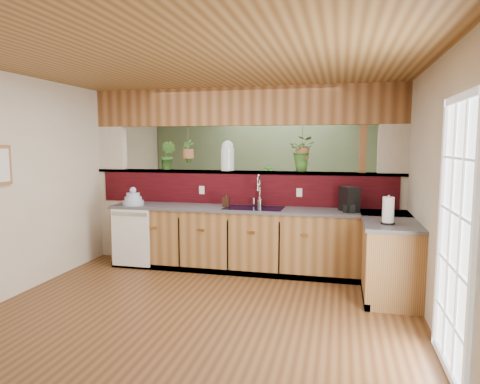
% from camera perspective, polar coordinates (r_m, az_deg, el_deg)
% --- Properties ---
extents(ground, '(4.60, 7.00, 0.01)m').
position_cam_1_polar(ground, '(5.30, -3.05, -13.26)').
color(ground, brown).
rests_on(ground, ground).
extents(ceiling, '(4.60, 7.00, 0.01)m').
position_cam_1_polar(ceiling, '(5.06, -3.23, 15.68)').
color(ceiling, brown).
rests_on(ceiling, ground).
extents(wall_back, '(4.60, 0.02, 2.60)m').
position_cam_1_polar(wall_back, '(8.42, 3.61, 3.13)').
color(wall_back, beige).
rests_on(wall_back, ground).
extents(wall_left, '(0.02, 7.00, 2.60)m').
position_cam_1_polar(wall_left, '(6.08, -24.42, 1.27)').
color(wall_left, beige).
rests_on(wall_left, ground).
extents(wall_right, '(0.02, 7.00, 2.60)m').
position_cam_1_polar(wall_right, '(4.90, 23.65, 0.18)').
color(wall_right, beige).
rests_on(wall_right, ground).
extents(pass_through_partition, '(4.60, 0.21, 2.60)m').
position_cam_1_polar(pass_through_partition, '(6.32, 0.58, 1.03)').
color(pass_through_partition, beige).
rests_on(pass_through_partition, ground).
extents(pass_through_ledge, '(4.60, 0.21, 0.04)m').
position_cam_1_polar(pass_through_ledge, '(6.31, 0.32, 2.66)').
color(pass_through_ledge, brown).
rests_on(pass_through_ledge, ground).
extents(header_beam, '(4.60, 0.15, 0.55)m').
position_cam_1_polar(header_beam, '(6.32, 0.33, 11.33)').
color(header_beam, brown).
rests_on(header_beam, ground).
extents(sage_backwall, '(4.55, 0.02, 2.55)m').
position_cam_1_polar(sage_backwall, '(8.40, 3.58, 3.12)').
color(sage_backwall, '#59714D').
rests_on(sage_backwall, ground).
extents(countertop, '(4.14, 1.52, 0.90)m').
position_cam_1_polar(countertop, '(5.84, 7.32, -6.85)').
color(countertop, brown).
rests_on(countertop, ground).
extents(dishwasher, '(0.58, 0.03, 0.82)m').
position_cam_1_polar(dishwasher, '(6.31, -14.41, -5.93)').
color(dishwasher, white).
rests_on(dishwasher, ground).
extents(navy_sink, '(0.82, 0.50, 0.18)m').
position_cam_1_polar(navy_sink, '(5.96, 1.86, -2.89)').
color(navy_sink, black).
rests_on(navy_sink, countertop).
extents(french_door, '(0.06, 1.02, 2.16)m').
position_cam_1_polar(french_door, '(3.67, 26.64, -5.87)').
color(french_door, white).
rests_on(french_door, ground).
extents(faucet, '(0.20, 0.20, 0.46)m').
position_cam_1_polar(faucet, '(6.06, 2.53, 0.38)').
color(faucet, '#B7B7B2').
rests_on(faucet, countertop).
extents(dish_stack, '(0.30, 0.30, 0.26)m').
position_cam_1_polar(dish_stack, '(6.41, -14.05, -0.97)').
color(dish_stack, '#9FB4CD').
rests_on(dish_stack, countertop).
extents(soap_dispenser, '(0.10, 0.10, 0.20)m').
position_cam_1_polar(soap_dispenser, '(6.05, -1.88, -1.02)').
color(soap_dispenser, '#372014').
rests_on(soap_dispenser, countertop).
extents(coffee_maker, '(0.18, 0.30, 0.33)m').
position_cam_1_polar(coffee_maker, '(5.78, 14.36, -1.06)').
color(coffee_maker, black).
rests_on(coffee_maker, countertop).
extents(paper_towel, '(0.15, 0.15, 0.33)m').
position_cam_1_polar(paper_towel, '(5.01, 19.14, -2.40)').
color(paper_towel, black).
rests_on(paper_towel, countertop).
extents(glass_jar, '(0.20, 0.20, 0.44)m').
position_cam_1_polar(glass_jar, '(6.36, -1.68, 4.87)').
color(glass_jar, silver).
rests_on(glass_jar, pass_through_ledge).
extents(ledge_plant_left, '(0.27, 0.23, 0.44)m').
position_cam_1_polar(ledge_plant_left, '(6.66, -9.60, 4.82)').
color(ledge_plant_left, '#2E5C1F').
rests_on(ledge_plant_left, pass_through_ledge).
extents(ledge_plant_right, '(0.25, 0.25, 0.37)m').
position_cam_1_polar(ledge_plant_right, '(6.17, 8.21, 4.40)').
color(ledge_plant_right, '#2E5C1F').
rests_on(ledge_plant_right, pass_through_ledge).
extents(hanging_plant_a, '(0.21, 0.16, 0.48)m').
position_cam_1_polar(hanging_plant_a, '(6.54, -6.95, 6.37)').
color(hanging_plant_a, brown).
rests_on(hanging_plant_a, header_beam).
extents(hanging_plant_b, '(0.38, 0.34, 0.51)m').
position_cam_1_polar(hanging_plant_b, '(6.16, 8.34, 7.08)').
color(hanging_plant_b, brown).
rests_on(hanging_plant_b, header_beam).
extents(shelving_console, '(1.38, 0.50, 0.90)m').
position_cam_1_polar(shelving_console, '(8.32, 1.42, -2.45)').
color(shelving_console, black).
rests_on(shelving_console, ground).
extents(shelf_plant_a, '(0.23, 0.18, 0.39)m').
position_cam_1_polar(shelf_plant_a, '(8.36, -2.09, 2.05)').
color(shelf_plant_a, '#2E5C1F').
rests_on(shelf_plant_a, shelving_console).
extents(shelf_plant_b, '(0.29, 0.29, 0.43)m').
position_cam_1_polar(shelf_plant_b, '(8.18, 3.72, 2.07)').
color(shelf_plant_b, '#2E5C1F').
rests_on(shelf_plant_b, shelving_console).
extents(floor_plant, '(0.64, 0.56, 0.70)m').
position_cam_1_polar(floor_plant, '(7.62, 9.00, -4.51)').
color(floor_plant, '#2E5C1F').
rests_on(floor_plant, ground).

